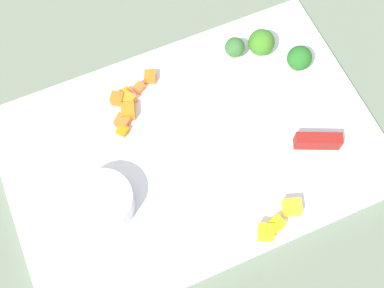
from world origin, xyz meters
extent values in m
plane|color=#616F5B|center=(0.00, 0.00, 0.00)|extent=(4.00, 4.00, 0.00)
cube|color=white|center=(0.00, 0.00, 0.01)|extent=(0.46, 0.31, 0.01)
cylinder|color=#BAB9B9|center=(0.13, 0.03, 0.03)|extent=(0.07, 0.07, 0.03)
cube|color=silver|center=(0.05, -0.03, 0.01)|extent=(0.18, 0.09, 0.00)
cube|color=maroon|center=(-0.14, 0.06, 0.02)|extent=(0.06, 0.04, 0.02)
cube|color=orange|center=(0.07, -0.05, 0.02)|extent=(0.02, 0.02, 0.01)
cube|color=orange|center=(0.03, -0.10, 0.02)|extent=(0.02, 0.02, 0.01)
cube|color=orange|center=(0.07, -0.07, 0.02)|extent=(0.02, 0.02, 0.01)
cube|color=orange|center=(0.05, -0.09, 0.02)|extent=(0.02, 0.02, 0.01)
cube|color=orange|center=(0.05, -0.10, 0.02)|extent=(0.01, 0.01, 0.01)
cube|color=orange|center=(0.06, -0.10, 0.02)|extent=(0.02, 0.02, 0.02)
cube|color=orange|center=(0.06, -0.07, 0.02)|extent=(0.02, 0.02, 0.02)
cube|color=orange|center=(0.01, -0.11, 0.02)|extent=(0.02, 0.02, 0.01)
cube|color=yellow|center=(-0.03, 0.14, 0.02)|extent=(0.02, 0.02, 0.02)
cube|color=yellow|center=(-0.08, 0.12, 0.02)|extent=(0.03, 0.02, 0.02)
cube|color=yellow|center=(-0.05, 0.13, 0.02)|extent=(0.02, 0.02, 0.01)
cylinder|color=#86AF59|center=(-0.14, -0.09, 0.02)|extent=(0.01, 0.01, 0.01)
sphere|color=#387420|center=(-0.14, -0.09, 0.04)|extent=(0.04, 0.04, 0.04)
cylinder|color=#8BAE6C|center=(-0.17, -0.05, 0.02)|extent=(0.01, 0.01, 0.02)
sphere|color=#236520|center=(-0.17, -0.05, 0.04)|extent=(0.03, 0.03, 0.03)
cylinder|color=#87AE56|center=(-0.11, -0.10, 0.02)|extent=(0.01, 0.01, 0.01)
sphere|color=#32652D|center=(-0.11, -0.10, 0.03)|extent=(0.03, 0.03, 0.03)
camera|label=1|loc=(0.10, 0.22, 0.59)|focal=46.94mm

